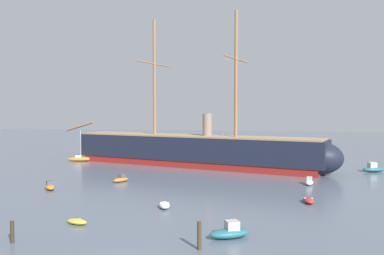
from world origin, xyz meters
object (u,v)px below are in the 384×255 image
dinghy_foreground_left (77,222)px  sailboat_distant_centre (224,158)px  motorboat_alongside_bow (121,179)px  motorboat_far_right (373,169)px  dinghy_near_centre (164,205)px  tall_ship (193,150)px  motorboat_foreground_right (230,232)px  motorboat_alongside_stern (309,182)px  seagull_in_flight (227,60)px  mooring_piling_nearest (199,236)px  mooring_piling_left_pair (12,232)px  motorboat_mid_left (50,186)px  dinghy_mid_right (309,200)px  sailboat_far_left (80,159)px

dinghy_foreground_left → sailboat_distant_centre: 55.91m
motorboat_alongside_bow → motorboat_far_right: bearing=22.7°
dinghy_near_centre → tall_ship: bearing=94.3°
motorboat_foreground_right → motorboat_alongside_stern: (10.07, 28.27, -0.13)m
motorboat_alongside_bow → seagull_in_flight: size_ratio=2.93×
dinghy_near_centre → mooring_piling_nearest: size_ratio=1.34×
tall_ship → motorboat_alongside_bow: size_ratio=19.89×
mooring_piling_nearest → mooring_piling_left_pair: 16.31m
dinghy_near_centre → mooring_piling_left_pair: bearing=-124.6°
dinghy_foreground_left → motorboat_foreground_right: (15.57, -1.79, 0.27)m
tall_ship → motorboat_mid_left: size_ratio=19.93×
motorboat_alongside_stern → seagull_in_flight: bearing=-134.5°
motorboat_mid_left → sailboat_distant_centre: (21.74, 38.93, 0.07)m
tall_ship → seagull_in_flight: bearing=-72.2°
sailboat_distant_centre → mooring_piling_left_pair: bearing=-101.7°
dinghy_foreground_left → motorboat_alongside_stern: (25.64, 26.48, 0.15)m
mooring_piling_nearest → dinghy_near_centre: bearing=115.0°
dinghy_near_centre → motorboat_alongside_bow: 19.19m
dinghy_mid_right → motorboat_alongside_bow: size_ratio=0.93×
dinghy_foreground_left → tall_ship: bearing=84.3°
motorboat_mid_left → motorboat_alongside_bow: bearing=44.1°
motorboat_mid_left → motorboat_far_right: motorboat_far_right is taller
motorboat_foreground_right → motorboat_alongside_bow: bearing=127.2°
motorboat_alongside_bow → sailboat_far_left: 29.76m
dinghy_near_centre → motorboat_mid_left: size_ratio=1.00×
motorboat_foreground_right → motorboat_far_right: size_ratio=0.87×
dinghy_near_centre → mooring_piling_left_pair: 17.66m
dinghy_near_centre → mooring_piling_left_pair: (-10.02, -14.53, 0.61)m
motorboat_far_right → dinghy_near_centre: bearing=-133.5°
dinghy_foreground_left → motorboat_alongside_stern: bearing=45.9°
dinghy_foreground_left → dinghy_mid_right: dinghy_mid_right is taller
sailboat_far_left → motorboat_foreground_right: bearing=-52.4°
sailboat_distant_centre → seagull_in_flight: seagull_in_flight is taller
motorboat_foreground_right → motorboat_far_right: (23.34, 43.61, 0.08)m
motorboat_mid_left → sailboat_far_left: size_ratio=0.45×
sailboat_distant_centre → seagull_in_flight: (4.15, -40.55, 17.48)m
tall_ship → sailboat_far_left: 26.98m
dinghy_foreground_left → dinghy_near_centre: dinghy_near_centre is taller
dinghy_foreground_left → motorboat_mid_left: motorboat_mid_left is taller
motorboat_foreground_right → sailboat_far_left: sailboat_far_left is taller
motorboat_alongside_stern → mooring_piling_left_pair: bearing=-131.1°
dinghy_foreground_left → mooring_piling_nearest: (13.32, -5.21, 0.88)m
sailboat_far_left → seagull_in_flight: bearing=-42.3°
motorboat_mid_left → sailboat_far_left: 32.92m
motorboat_mid_left → dinghy_mid_right: 36.23m
sailboat_far_left → dinghy_foreground_left: bearing=-64.9°
tall_ship → dinghy_foreground_left: 44.42m
motorboat_alongside_stern → mooring_piling_nearest: (-12.32, -31.69, 0.74)m
motorboat_alongside_bow → mooring_piling_left_pair: 30.25m
motorboat_far_right → seagull_in_flight: 40.91m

